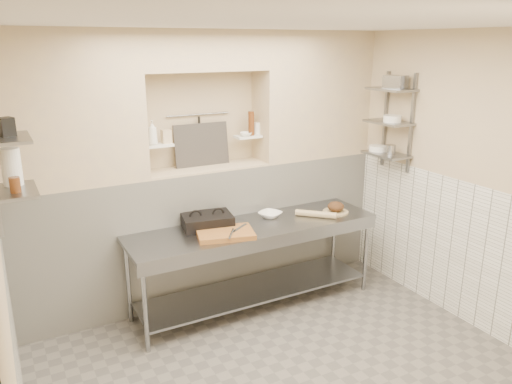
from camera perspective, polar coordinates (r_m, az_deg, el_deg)
floor at (r=4.48m, az=4.15°, el=-20.75°), size 4.00×3.90×0.10m
ceiling at (r=3.56m, az=5.18°, el=19.50°), size 4.00×3.90×0.10m
wall_right at (r=5.15m, az=24.19°, el=0.89°), size 0.10×3.90×2.80m
wall_back at (r=5.50m, az=-6.75°, el=3.20°), size 4.00×0.10×2.80m
backwall_lower at (r=5.48m, az=-5.53°, el=-4.46°), size 4.00×0.40×1.40m
alcove_sill at (r=5.27m, az=-5.74°, el=2.76°), size 1.30×0.40×0.02m
backwall_pillar_left at (r=4.80m, az=-20.89°, el=8.79°), size 1.35×0.40×1.40m
backwall_pillar_right at (r=5.78m, az=6.48°, el=10.92°), size 1.35×0.40×1.40m
backwall_header at (r=5.12m, az=-6.14°, el=15.80°), size 1.30×0.40×0.40m
wainscot_left at (r=3.57m, az=-25.34°, el=-18.61°), size 0.02×3.90×1.40m
wainscot_right at (r=5.32m, az=22.89°, el=-6.46°), size 0.02×3.90×1.40m
alcove_shelf_left at (r=5.04m, az=-11.10°, el=5.27°), size 0.28×0.16×0.02m
alcove_shelf_right at (r=5.41m, az=-0.92°, el=6.36°), size 0.28×0.16×0.02m
utensil_rail at (r=5.32m, az=-6.63°, el=8.79°), size 0.70×0.02×0.02m
hanging_steel at (r=5.33m, az=-6.49°, el=6.96°), size 0.02×0.02×0.30m
splash_panel at (r=5.31m, az=-6.23°, el=5.39°), size 0.60×0.08×0.45m
wall_shelf_left_lower at (r=4.17m, az=-25.79°, el=0.11°), size 0.30×0.50×0.02m
wall_shelf_left_upper at (r=4.09m, az=-26.49°, el=5.49°), size 0.30×0.50×0.03m
shelf_rail_right_a at (r=5.83m, az=14.55°, el=8.06°), size 0.03×0.03×1.05m
shelf_rail_right_b at (r=5.54m, az=17.35°, el=7.42°), size 0.03×0.03×1.05m
wall_shelf_right_lower at (r=5.65m, az=14.64°, el=4.19°), size 0.30×0.50×0.02m
wall_shelf_right_mid at (r=5.59m, az=14.91°, el=7.69°), size 0.30×0.50×0.02m
wall_shelf_right_upper at (r=5.55m, az=15.18°, el=11.26°), size 0.30×0.50×0.03m
prep_table at (r=5.14m, az=-0.12°, el=-6.56°), size 2.60×0.70×0.90m
panini_press at (r=5.00m, az=-5.61°, el=-3.32°), size 0.54×0.43×0.13m
cutting_board at (r=4.79m, az=-3.54°, el=-4.74°), size 0.61×0.50×0.05m
knife_blade at (r=4.85m, az=-1.89°, el=-4.13°), size 0.24×0.17×0.01m
tongs at (r=4.69m, az=-2.83°, el=-4.78°), size 0.15×0.20×0.02m
mixing_bowl at (r=5.28m, az=1.63°, el=-2.59°), size 0.31×0.31×0.06m
rolling_pin at (r=5.32m, az=6.87°, el=-2.51°), size 0.36×0.35×0.07m
bread_board at (r=5.49m, az=9.08°, el=-2.26°), size 0.28×0.28×0.02m
bread_loaf at (r=5.47m, az=9.11°, el=-1.65°), size 0.18×0.18×0.11m
bottle_soap at (r=4.96m, az=-11.75°, el=6.64°), size 0.10×0.10×0.24m
jar_alcove at (r=5.06m, az=-10.21°, el=6.27°), size 0.09×0.09×0.13m
bowl_alcove at (r=5.37m, az=-1.18°, el=6.63°), size 0.16×0.16×0.04m
condiment_a at (r=5.40m, az=-0.54°, el=7.73°), size 0.06×0.06×0.24m
condiment_b at (r=5.42m, az=-0.56°, el=7.87°), size 0.06×0.06×0.25m
condiment_c at (r=5.49m, az=0.13°, el=7.29°), size 0.07×0.07×0.12m
jug_left at (r=4.27m, az=-26.17°, el=2.60°), size 0.15×0.15×0.29m
jar_left at (r=4.07m, az=-25.84°, el=0.74°), size 0.08×0.08×0.12m
box_left_upper at (r=4.10m, az=-26.66°, el=6.66°), size 0.13×0.13×0.14m
bowl_right at (r=5.75m, az=13.74°, el=4.87°), size 0.19×0.19×0.06m
canister_right at (r=5.59m, az=15.15°, el=4.69°), size 0.10×0.10×0.10m
bowl_right_mid at (r=5.55m, az=15.32°, el=8.09°), size 0.19×0.19×0.07m
basket_right at (r=5.50m, az=15.65°, el=12.02°), size 0.23×0.25×0.13m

